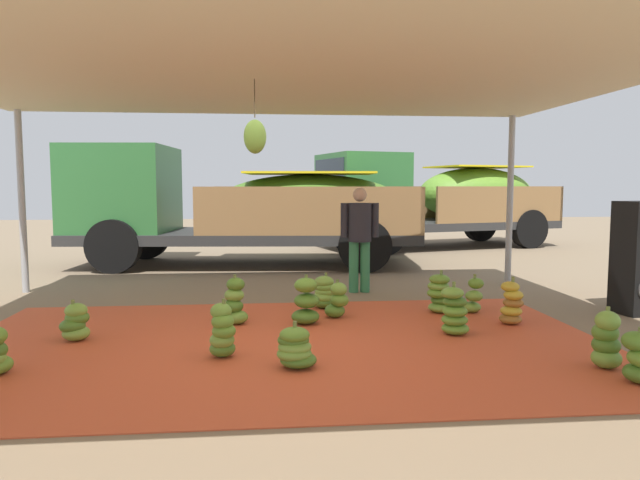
# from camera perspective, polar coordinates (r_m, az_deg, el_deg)

# --- Properties ---
(ground_plane) EXTENTS (40.00, 40.00, 0.00)m
(ground_plane) POSITION_cam_1_polar(r_m,az_deg,el_deg) (8.97, -4.26, -5.05)
(ground_plane) COLOR #7F6B51
(tarp_orange) EXTENTS (6.63, 4.14, 0.01)m
(tarp_orange) POSITION_cam_1_polar(r_m,az_deg,el_deg) (6.05, -3.62, -10.12)
(tarp_orange) COLOR #D1512D
(tarp_orange) RESTS_ON ground
(tent_canopy) EXTENTS (8.00, 7.00, 2.80)m
(tent_canopy) POSITION_cam_1_polar(r_m,az_deg,el_deg) (5.85, -3.77, 16.18)
(tent_canopy) COLOR #9EA0A5
(tent_canopy) RESTS_ON ground
(banana_bunch_0) EXTENTS (0.46, 0.45, 0.54)m
(banana_bunch_0) POSITION_cam_1_polar(r_m,az_deg,el_deg) (7.58, 11.67, -5.25)
(banana_bunch_0) COLOR #6B9E38
(banana_bunch_0) RESTS_ON tarp_orange
(banana_bunch_2) EXTENTS (0.47, 0.46, 0.41)m
(banana_bunch_2) POSITION_cam_1_polar(r_m,az_deg,el_deg) (5.25, -2.44, -10.54)
(banana_bunch_2) COLOR #477523
(banana_bunch_2) RESTS_ON tarp_orange
(banana_bunch_3) EXTENTS (0.38, 0.39, 0.58)m
(banana_bunch_3) POSITION_cam_1_polar(r_m,az_deg,el_deg) (6.49, 13.04, -6.92)
(banana_bunch_3) COLOR #60932D
(banana_bunch_3) RESTS_ON tarp_orange
(banana_bunch_4) EXTENTS (0.38, 0.38, 0.58)m
(banana_bunch_4) POSITION_cam_1_polar(r_m,az_deg,el_deg) (6.80, -1.38, -6.17)
(banana_bunch_4) COLOR #477523
(banana_bunch_4) RESTS_ON tarp_orange
(banana_bunch_5) EXTENTS (0.33, 0.35, 0.50)m
(banana_bunch_5) POSITION_cam_1_polar(r_m,az_deg,el_deg) (7.64, 14.80, -5.40)
(banana_bunch_5) COLOR #75A83D
(banana_bunch_5) RESTS_ON tarp_orange
(banana_bunch_7) EXTENTS (0.36, 0.35, 0.47)m
(banana_bunch_7) POSITION_cam_1_polar(r_m,az_deg,el_deg) (7.12, 1.71, -6.02)
(banana_bunch_7) COLOR #518428
(banana_bunch_7) RESTS_ON tarp_orange
(banana_bunch_8) EXTENTS (0.40, 0.39, 0.43)m
(banana_bunch_8) POSITION_cam_1_polar(r_m,az_deg,el_deg) (6.62, -22.84, -7.49)
(banana_bunch_8) COLOR #75A83D
(banana_bunch_8) RESTS_ON tarp_orange
(banana_bunch_9) EXTENTS (0.44, 0.44, 0.47)m
(banana_bunch_9) POSITION_cam_1_polar(r_m,az_deg,el_deg) (7.68, 0.47, -5.20)
(banana_bunch_9) COLOR #477523
(banana_bunch_9) RESTS_ON tarp_orange
(banana_bunch_10) EXTENTS (0.30, 0.33, 0.56)m
(banana_bunch_10) POSITION_cam_1_polar(r_m,az_deg,el_deg) (5.58, -9.53, -8.90)
(banana_bunch_10) COLOR #518428
(banana_bunch_10) RESTS_ON tarp_orange
(banana_bunch_11) EXTENTS (0.34, 0.33, 0.56)m
(banana_bunch_11) POSITION_cam_1_polar(r_m,az_deg,el_deg) (7.16, 18.26, -6.00)
(banana_bunch_11) COLOR #996628
(banana_bunch_11) RESTS_ON tarp_orange
(banana_bunch_12) EXTENTS (0.32, 0.34, 0.55)m
(banana_bunch_12) POSITION_cam_1_polar(r_m,az_deg,el_deg) (5.77, 26.23, -8.88)
(banana_bunch_12) COLOR #6B9E38
(banana_bunch_12) RESTS_ON tarp_orange
(banana_bunch_13) EXTENTS (0.37, 0.36, 0.58)m
(banana_bunch_13) POSITION_cam_1_polar(r_m,az_deg,el_deg) (6.89, -8.33, -6.06)
(banana_bunch_13) COLOR #6B9E38
(banana_bunch_13) RESTS_ON tarp_orange
(cargo_truck_main) EXTENTS (7.03, 2.88, 2.40)m
(cargo_truck_main) POSITION_cam_1_polar(r_m,az_deg,el_deg) (11.92, -8.42, 3.39)
(cargo_truck_main) COLOR #2D2D2D
(cargo_truck_main) RESTS_ON ground
(cargo_truck_far) EXTENTS (6.54, 3.83, 2.40)m
(cargo_truck_far) POSITION_cam_1_polar(r_m,az_deg,el_deg) (15.54, 11.22, 4.00)
(cargo_truck_far) COLOR #2D2D2D
(cargo_truck_far) RESTS_ON ground
(worker_0) EXTENTS (0.58, 0.36, 1.59)m
(worker_0) POSITION_cam_1_polar(r_m,az_deg,el_deg) (8.80, 3.90, 0.84)
(worker_0) COLOR #337A4C
(worker_0) RESTS_ON ground
(speaker_stack) EXTENTS (0.53, 0.53, 1.42)m
(speaker_stack) POSITION_cam_1_polar(r_m,az_deg,el_deg) (8.34, 28.67, -1.54)
(speaker_stack) COLOR black
(speaker_stack) RESTS_ON ground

